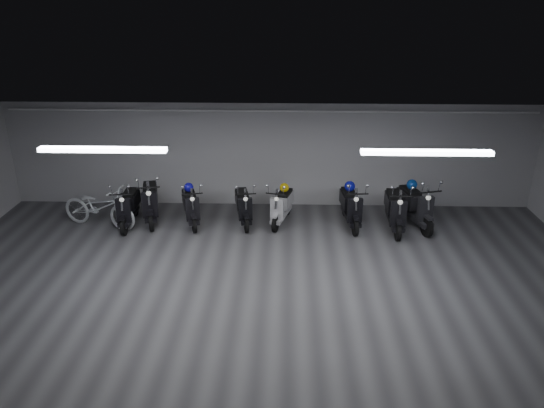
{
  "coord_description": "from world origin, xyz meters",
  "views": [
    {
      "loc": [
        0.44,
        -8.19,
        5.53
      ],
      "look_at": [
        0.12,
        2.5,
        1.05
      ],
      "focal_mm": 34.18,
      "sensor_mm": 36.0,
      "label": 1
    }
  ],
  "objects_px": {
    "scooter_1": "(150,195)",
    "helmet_1": "(412,185)",
    "scooter_6": "(282,201)",
    "scooter_8": "(396,204)",
    "scooter_3": "(190,201)",
    "bicycle": "(98,202)",
    "helmet_0": "(350,186)",
    "scooter_5": "(243,200)",
    "helmet_2": "(284,188)",
    "scooter_7": "(351,201)",
    "scooter_9": "(416,200)",
    "helmet_3": "(189,187)",
    "scooter_0": "(128,201)"
  },
  "relations": [
    {
      "from": "scooter_1",
      "to": "scooter_6",
      "type": "xyz_separation_m",
      "value": [
        3.33,
        -0.05,
        -0.09
      ]
    },
    {
      "from": "bicycle",
      "to": "helmet_0",
      "type": "distance_m",
      "value": 6.24
    },
    {
      "from": "scooter_1",
      "to": "scooter_8",
      "type": "distance_m",
      "value": 6.11
    },
    {
      "from": "scooter_0",
      "to": "scooter_7",
      "type": "relative_size",
      "value": 0.98
    },
    {
      "from": "helmet_0",
      "to": "scooter_6",
      "type": "bearing_deg",
      "value": -174.53
    },
    {
      "from": "scooter_5",
      "to": "helmet_3",
      "type": "relative_size",
      "value": 6.95
    },
    {
      "from": "scooter_5",
      "to": "scooter_9",
      "type": "distance_m",
      "value": 4.27
    },
    {
      "from": "scooter_3",
      "to": "scooter_5",
      "type": "bearing_deg",
      "value": -13.9
    },
    {
      "from": "scooter_7",
      "to": "scooter_9",
      "type": "height_order",
      "value": "scooter_9"
    },
    {
      "from": "scooter_9",
      "to": "bicycle",
      "type": "xyz_separation_m",
      "value": [
        -7.82,
        -0.29,
        -0.06
      ]
    },
    {
      "from": "helmet_1",
      "to": "scooter_5",
      "type": "bearing_deg",
      "value": -176.94
    },
    {
      "from": "helmet_1",
      "to": "helmet_2",
      "type": "height_order",
      "value": "helmet_1"
    },
    {
      "from": "helmet_2",
      "to": "scooter_0",
      "type": "bearing_deg",
      "value": -173.26
    },
    {
      "from": "helmet_0",
      "to": "helmet_3",
      "type": "distance_m",
      "value": 4.04
    },
    {
      "from": "scooter_1",
      "to": "helmet_1",
      "type": "distance_m",
      "value": 6.58
    },
    {
      "from": "scooter_0",
      "to": "bicycle",
      "type": "distance_m",
      "value": 0.71
    },
    {
      "from": "helmet_3",
      "to": "scooter_0",
      "type": "bearing_deg",
      "value": -166.14
    },
    {
      "from": "scooter_1",
      "to": "scooter_5",
      "type": "bearing_deg",
      "value": -15.15
    },
    {
      "from": "scooter_1",
      "to": "bicycle",
      "type": "height_order",
      "value": "scooter_1"
    },
    {
      "from": "scooter_7",
      "to": "scooter_8",
      "type": "height_order",
      "value": "scooter_8"
    },
    {
      "from": "scooter_5",
      "to": "scooter_3",
      "type": "bearing_deg",
      "value": 171.48
    },
    {
      "from": "helmet_1",
      "to": "scooter_6",
      "type": "bearing_deg",
      "value": -176.62
    },
    {
      "from": "scooter_9",
      "to": "bicycle",
      "type": "relative_size",
      "value": 0.95
    },
    {
      "from": "scooter_6",
      "to": "scooter_8",
      "type": "distance_m",
      "value": 2.79
    },
    {
      "from": "scooter_5",
      "to": "helmet_0",
      "type": "relative_size",
      "value": 6.19
    },
    {
      "from": "scooter_5",
      "to": "helmet_1",
      "type": "height_order",
      "value": "scooter_5"
    },
    {
      "from": "scooter_3",
      "to": "helmet_3",
      "type": "bearing_deg",
      "value": 90.0
    },
    {
      "from": "scooter_5",
      "to": "helmet_1",
      "type": "xyz_separation_m",
      "value": [
        4.2,
        0.22,
        0.39
      ]
    },
    {
      "from": "scooter_6",
      "to": "helmet_2",
      "type": "bearing_deg",
      "value": 90.0
    },
    {
      "from": "scooter_3",
      "to": "scooter_8",
      "type": "xyz_separation_m",
      "value": [
        5.05,
        -0.2,
        0.07
      ]
    },
    {
      "from": "scooter_1",
      "to": "scooter_9",
      "type": "relative_size",
      "value": 0.99
    },
    {
      "from": "scooter_8",
      "to": "helmet_1",
      "type": "xyz_separation_m",
      "value": [
        0.47,
        0.49,
        0.32
      ]
    },
    {
      "from": "scooter_8",
      "to": "helmet_3",
      "type": "height_order",
      "value": "scooter_8"
    },
    {
      "from": "helmet_3",
      "to": "scooter_1",
      "type": "bearing_deg",
      "value": -175.47
    },
    {
      "from": "helmet_2",
      "to": "helmet_3",
      "type": "relative_size",
      "value": 0.99
    },
    {
      "from": "scooter_8",
      "to": "helmet_0",
      "type": "xyz_separation_m",
      "value": [
        -1.08,
        0.46,
        0.26
      ]
    },
    {
      "from": "helmet_0",
      "to": "helmet_1",
      "type": "bearing_deg",
      "value": 1.07
    },
    {
      "from": "scooter_6",
      "to": "bicycle",
      "type": "relative_size",
      "value": 0.82
    },
    {
      "from": "helmet_0",
      "to": "scooter_0",
      "type": "bearing_deg",
      "value": -175.84
    },
    {
      "from": "scooter_8",
      "to": "scooter_9",
      "type": "relative_size",
      "value": 0.98
    },
    {
      "from": "scooter_3",
      "to": "scooter_8",
      "type": "height_order",
      "value": "scooter_8"
    },
    {
      "from": "scooter_5",
      "to": "bicycle",
      "type": "relative_size",
      "value": 0.83
    },
    {
      "from": "scooter_5",
      "to": "scooter_7",
      "type": "height_order",
      "value": "scooter_7"
    },
    {
      "from": "scooter_9",
      "to": "helmet_3",
      "type": "relative_size",
      "value": 7.94
    },
    {
      "from": "scooter_5",
      "to": "helmet_2",
      "type": "relative_size",
      "value": 7.02
    },
    {
      "from": "scooter_5",
      "to": "scooter_8",
      "type": "distance_m",
      "value": 3.74
    },
    {
      "from": "scooter_3",
      "to": "scooter_5",
      "type": "height_order",
      "value": "scooter_3"
    },
    {
      "from": "bicycle",
      "to": "helmet_3",
      "type": "relative_size",
      "value": 8.39
    },
    {
      "from": "bicycle",
      "to": "helmet_3",
      "type": "distance_m",
      "value": 2.23
    },
    {
      "from": "scooter_7",
      "to": "helmet_3",
      "type": "bearing_deg",
      "value": 171.48
    }
  ]
}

